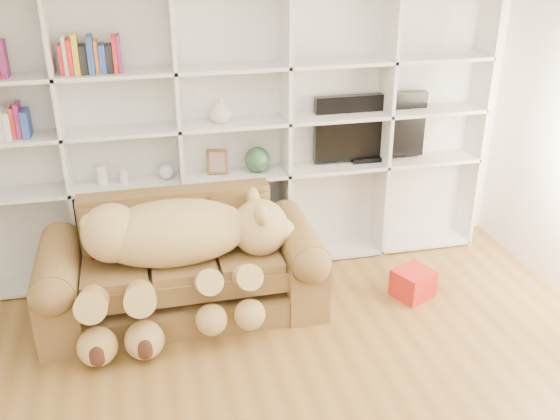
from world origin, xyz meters
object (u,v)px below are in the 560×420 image
object	(u,v)px
gift_box	(413,283)
tv	(370,128)
sofa	(183,271)
teddy_bear	(176,249)

from	to	relation	value
gift_box	tv	world-z (taller)	tv
sofa	gift_box	world-z (taller)	sofa
teddy_bear	tv	xyz separation A→B (m)	(1.78, 0.84, 0.53)
teddy_bear	gift_box	xyz separation A→B (m)	(1.87, -0.07, -0.51)
sofa	gift_box	distance (m)	1.85
teddy_bear	tv	world-z (taller)	tv
teddy_bear	gift_box	world-z (taller)	teddy_bear
sofa	teddy_bear	size ratio (longest dim) A/B	1.27
sofa	tv	world-z (taller)	tv
teddy_bear	tv	bearing A→B (deg)	16.48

